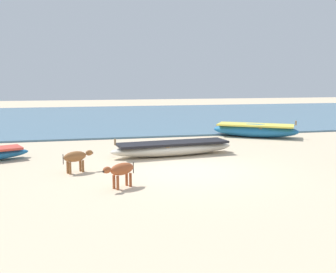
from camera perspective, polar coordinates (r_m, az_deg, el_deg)
ground at (r=10.82m, az=2.47°, el=-4.99°), size 80.00×80.00×0.00m
sea_water at (r=26.57m, az=-6.96°, el=2.97°), size 60.00×20.00×0.08m
fishing_boat_3 at (r=17.45m, az=12.79°, el=0.95°), size 3.76×2.98×0.78m
fishing_boat_4 at (r=12.84m, az=0.73°, el=-1.72°), size 4.32×1.40×0.66m
calf_near_rust at (r=9.02m, az=-6.98°, el=-4.97°), size 0.84×0.63×0.59m
calf_far_brown at (r=10.72m, az=-13.46°, el=-3.00°), size 0.86×0.59×0.59m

